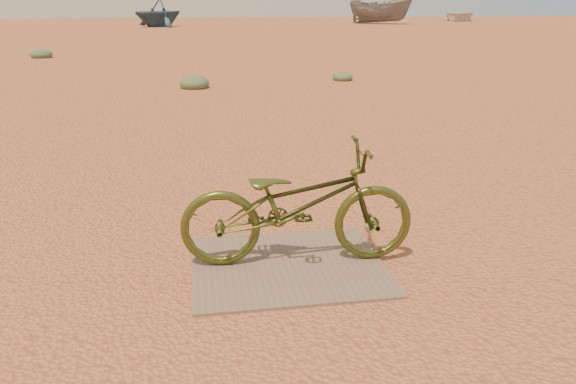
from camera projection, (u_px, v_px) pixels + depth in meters
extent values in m
plane|color=#BA7647|center=(264.00, 242.00, 4.74)|extent=(120.00, 120.00, 0.00)
cube|color=brown|center=(288.00, 265.00, 4.30)|extent=(1.46, 1.24, 0.02)
imported|color=#3E481A|center=(298.00, 205.00, 4.20)|extent=(1.79, 0.72, 0.92)
imported|color=#2C4B65|center=(158.00, 12.00, 40.62)|extent=(5.30, 5.25, 2.11)
imported|color=slate|center=(380.00, 11.00, 45.29)|extent=(5.40, 4.69, 2.03)
imported|color=silver|center=(459.00, 15.00, 51.72)|extent=(5.91, 6.56, 1.12)
ellipsoid|color=#51704A|center=(195.00, 88.00, 12.91)|extent=(0.67, 0.67, 0.37)
ellipsoid|color=#51704A|center=(343.00, 80.00, 14.12)|extent=(0.51, 0.51, 0.28)
ellipsoid|color=#51704A|center=(42.00, 58.00, 19.52)|extent=(0.73, 0.73, 0.40)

